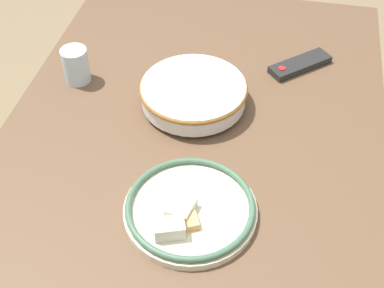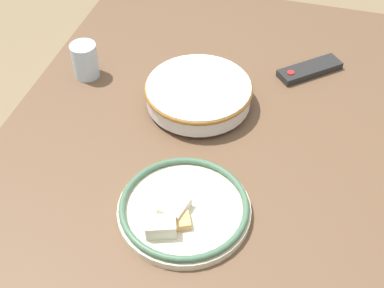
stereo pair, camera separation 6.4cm
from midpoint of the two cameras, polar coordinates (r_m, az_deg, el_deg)
The scene contains 5 objects.
dining_table at distance 1.33m, azimuth 0.89°, elevation -3.24°, with size 1.52×0.95×0.77m.
noodle_bowl at distance 1.38m, azimuth 2.05°, elevation 5.39°, with size 0.28×0.28×0.07m.
food_plate at distance 1.14m, azimuth 0.68°, elevation -7.01°, with size 0.29×0.29×0.05m.
tv_remote at distance 1.54m, azimuth 13.62°, elevation 7.70°, with size 0.16×0.18×0.02m.
drinking_glass at distance 1.49m, azimuth -10.13°, elevation 8.74°, with size 0.07×0.07×0.10m.
Camera 2 is at (0.85, 0.25, 1.69)m, focal length 50.00 mm.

